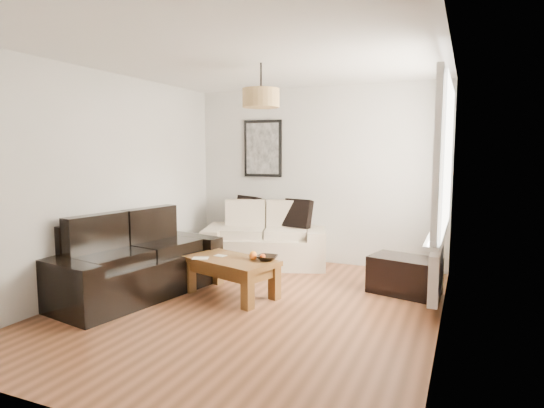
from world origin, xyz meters
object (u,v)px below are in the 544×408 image
at_px(ottoman, 404,275).
at_px(sofa_leather, 135,257).
at_px(loveseat_cream, 265,235).
at_px(coffee_table, 231,277).

bearing_deg(ottoman, sofa_leather, -156.36).
height_order(loveseat_cream, coffee_table, loveseat_cream).
relative_size(coffee_table, ottoman, 1.41).
bearing_deg(sofa_leather, coffee_table, -59.63).
xyz_separation_m(loveseat_cream, sofa_leather, (-0.82, -1.89, 0.00)).
bearing_deg(loveseat_cream, sofa_leather, -132.01).
bearing_deg(loveseat_cream, ottoman, -35.53).
bearing_deg(ottoman, coffee_table, -154.35).
relative_size(sofa_leather, coffee_table, 1.89).
height_order(loveseat_cream, sofa_leather, sofa_leather).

